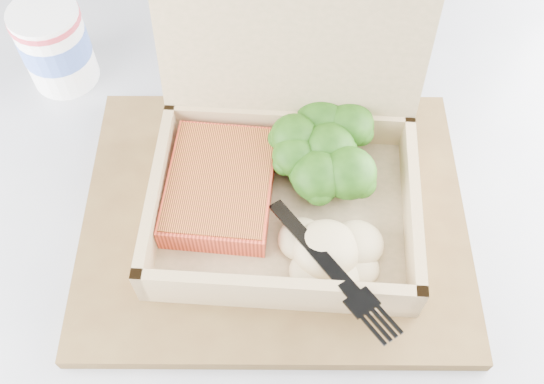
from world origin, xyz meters
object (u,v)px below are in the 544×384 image
object	(u,v)px
cafe_table	(244,322)
paper_cup	(54,44)
serving_tray	(274,217)
takeout_container	(287,149)

from	to	relation	value
cafe_table	paper_cup	xyz separation A→B (m)	(-0.12, 0.28, 0.23)
cafe_table	serving_tray	distance (m)	0.20
cafe_table	takeout_container	size ratio (longest dim) A/B	3.08
serving_tray	takeout_container	bearing A→B (deg)	55.10
cafe_table	paper_cup	size ratio (longest dim) A/B	10.03
serving_tray	cafe_table	bearing A→B (deg)	-150.72
paper_cup	cafe_table	bearing A→B (deg)	-66.00
cafe_table	takeout_container	distance (m)	0.27
cafe_table	paper_cup	bearing A→B (deg)	114.00
serving_tray	paper_cup	world-z (taller)	paper_cup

